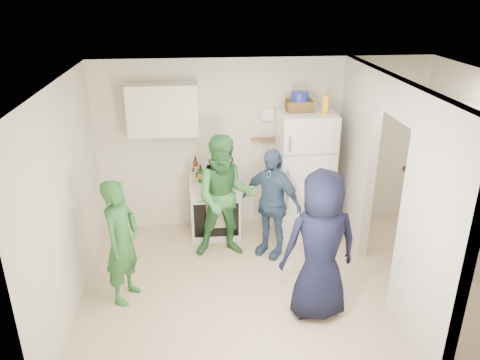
% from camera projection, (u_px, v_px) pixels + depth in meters
% --- Properties ---
extents(floor, '(4.80, 4.80, 0.00)m').
position_uv_depth(floor, '(281.00, 285.00, 5.75)').
color(floor, beige).
rests_on(floor, ground).
extents(wall_back, '(4.80, 0.00, 4.80)m').
position_uv_depth(wall_back, '(263.00, 144.00, 6.83)').
color(wall_back, silver).
rests_on(wall_back, floor).
extents(wall_front, '(4.80, 0.00, 4.80)m').
position_uv_depth(wall_front, '(324.00, 280.00, 3.71)').
color(wall_front, silver).
rests_on(wall_front, floor).
extents(wall_left, '(0.00, 3.40, 3.40)m').
position_uv_depth(wall_left, '(66.00, 201.00, 5.05)').
color(wall_left, silver).
rests_on(wall_left, floor).
extents(ceiling, '(4.80, 4.80, 0.00)m').
position_uv_depth(ceiling, '(289.00, 81.00, 4.78)').
color(ceiling, white).
rests_on(ceiling, wall_back).
extents(partition_pier_back, '(0.12, 1.20, 2.50)m').
position_uv_depth(partition_pier_back, '(356.00, 156.00, 6.39)').
color(partition_pier_back, silver).
rests_on(partition_pier_back, floor).
extents(partition_pier_front, '(0.12, 1.20, 2.50)m').
position_uv_depth(partition_pier_front, '(433.00, 235.00, 4.37)').
color(partition_pier_front, silver).
rests_on(partition_pier_front, floor).
extents(partition_header, '(0.12, 1.00, 0.40)m').
position_uv_depth(partition_header, '(399.00, 98.00, 4.97)').
color(partition_header, silver).
rests_on(partition_header, partition_pier_back).
extents(stove, '(0.72, 0.60, 0.86)m').
position_uv_depth(stove, '(215.00, 207.00, 6.78)').
color(stove, white).
rests_on(stove, floor).
extents(upper_cabinet, '(0.95, 0.34, 0.70)m').
position_uv_depth(upper_cabinet, '(163.00, 110.00, 6.30)').
color(upper_cabinet, silver).
rests_on(upper_cabinet, wall_back).
extents(fridge, '(0.75, 0.73, 1.82)m').
position_uv_depth(fridge, '(304.00, 174.00, 6.68)').
color(fridge, white).
rests_on(fridge, floor).
extents(wicker_basket, '(0.35, 0.25, 0.15)m').
position_uv_depth(wicker_basket, '(299.00, 106.00, 6.33)').
color(wicker_basket, brown).
rests_on(wicker_basket, fridge).
extents(blue_bowl, '(0.24, 0.24, 0.11)m').
position_uv_depth(blue_bowl, '(300.00, 96.00, 6.28)').
color(blue_bowl, '#16259B').
rests_on(blue_bowl, wicker_basket).
extents(yellow_cup_stack_top, '(0.09, 0.09, 0.25)m').
position_uv_depth(yellow_cup_stack_top, '(326.00, 104.00, 6.21)').
color(yellow_cup_stack_top, yellow).
rests_on(yellow_cup_stack_top, fridge).
extents(wall_clock, '(0.22, 0.02, 0.22)m').
position_uv_depth(wall_clock, '(267.00, 115.00, 6.64)').
color(wall_clock, white).
rests_on(wall_clock, wall_back).
extents(spice_shelf, '(0.35, 0.08, 0.03)m').
position_uv_depth(spice_shelf, '(264.00, 139.00, 6.74)').
color(spice_shelf, olive).
rests_on(spice_shelf, wall_back).
extents(nook_window_frame, '(0.04, 0.76, 0.86)m').
position_uv_depth(nook_window_frame, '(480.00, 146.00, 5.51)').
color(nook_window_frame, white).
rests_on(nook_window_frame, wall_right).
extents(yellow_cup_stack_stove, '(0.09, 0.09, 0.25)m').
position_uv_depth(yellow_cup_stack_stove, '(206.00, 178.00, 6.35)').
color(yellow_cup_stack_stove, yellow).
rests_on(yellow_cup_stack_stove, stove).
extents(red_cup, '(0.09, 0.09, 0.12)m').
position_uv_depth(red_cup, '(231.00, 180.00, 6.42)').
color(red_cup, '#AC2A0B').
rests_on(red_cup, stove).
extents(person_green_left, '(0.53, 0.64, 1.49)m').
position_uv_depth(person_green_left, '(122.00, 242.00, 5.24)').
color(person_green_left, '#2D723A').
rests_on(person_green_left, floor).
extents(person_green_center, '(0.83, 0.65, 1.68)m').
position_uv_depth(person_green_center, '(225.00, 197.00, 6.11)').
color(person_green_center, '#398140').
rests_on(person_green_center, floor).
extents(person_denim, '(0.91, 0.85, 1.50)m').
position_uv_depth(person_denim, '(271.00, 203.00, 6.15)').
color(person_denim, '#3C5C83').
rests_on(person_denim, floor).
extents(person_navy, '(0.88, 0.61, 1.70)m').
position_uv_depth(person_navy, '(320.00, 246.00, 4.96)').
color(person_navy, black).
rests_on(person_navy, floor).
extents(person_nook, '(0.90, 1.19, 1.63)m').
position_uv_depth(person_nook, '(421.00, 218.00, 5.64)').
color(person_nook, black).
rests_on(person_nook, floor).
extents(bottle_a, '(0.08, 0.08, 0.30)m').
position_uv_depth(bottle_a, '(196.00, 167.00, 6.65)').
color(bottle_a, brown).
rests_on(bottle_a, stove).
extents(bottle_b, '(0.08, 0.08, 0.25)m').
position_uv_depth(bottle_b, '(201.00, 174.00, 6.48)').
color(bottle_b, '#1B5321').
rests_on(bottle_b, stove).
extents(bottle_c, '(0.06, 0.06, 0.25)m').
position_uv_depth(bottle_c, '(210.00, 168.00, 6.69)').
color(bottle_c, '#A4ACB2').
rests_on(bottle_c, stove).
extents(bottle_d, '(0.08, 0.08, 0.31)m').
position_uv_depth(bottle_d, '(216.00, 171.00, 6.51)').
color(bottle_d, '#662E11').
rests_on(bottle_d, stove).
extents(bottle_e, '(0.08, 0.08, 0.25)m').
position_uv_depth(bottle_e, '(222.00, 166.00, 6.75)').
color(bottle_e, '#A7B4B9').
rests_on(bottle_e, stove).
extents(bottle_f, '(0.07, 0.07, 0.26)m').
position_uv_depth(bottle_f, '(226.00, 170.00, 6.59)').
color(bottle_f, black).
rests_on(bottle_f, stove).
extents(bottle_g, '(0.07, 0.07, 0.27)m').
position_uv_depth(bottle_g, '(232.00, 167.00, 6.70)').
color(bottle_g, '#ADA738').
rests_on(bottle_g, stove).
extents(bottle_h, '(0.06, 0.06, 0.24)m').
position_uv_depth(bottle_h, '(194.00, 176.00, 6.42)').
color(bottle_h, '#A5ABB1').
rests_on(bottle_h, stove).
extents(bottle_i, '(0.06, 0.06, 0.29)m').
position_uv_depth(bottle_i, '(217.00, 167.00, 6.66)').
color(bottle_i, '#611310').
rests_on(bottle_i, stove).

